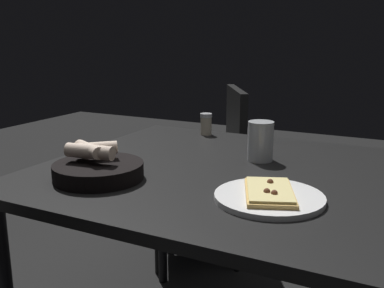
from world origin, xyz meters
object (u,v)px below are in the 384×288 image
object	(u,v)px
dining_table	(215,187)
pepper_shaker	(206,125)
chair_far	(211,161)
pizza_plate	(269,196)
beer_glass	(260,144)
bread_basket	(98,168)

from	to	relation	value
dining_table	pepper_shaker	distance (m)	0.47
pepper_shaker	chair_far	xyz separation A→B (m)	(0.37, 0.14, -0.26)
pizza_plate	pepper_shaker	world-z (taller)	pepper_shaker
dining_table	chair_far	xyz separation A→B (m)	(0.77, 0.36, -0.16)
chair_far	dining_table	bearing A→B (deg)	-154.90
beer_glass	pepper_shaker	xyz separation A→B (m)	(0.27, 0.31, -0.02)
dining_table	chair_far	world-z (taller)	chair_far
dining_table	pizza_plate	xyz separation A→B (m)	(-0.19, -0.23, 0.07)
chair_far	beer_glass	bearing A→B (deg)	-144.40
dining_table	pizza_plate	size ratio (longest dim) A/B	3.81
beer_glass	chair_far	distance (m)	0.83
dining_table	beer_glass	world-z (taller)	beer_glass
pizza_plate	beer_glass	size ratio (longest dim) A/B	2.11
dining_table	chair_far	distance (m)	0.87
dining_table	beer_glass	distance (m)	0.20
pepper_shaker	chair_far	world-z (taller)	chair_far
pepper_shaker	chair_far	size ratio (longest dim) A/B	0.10
pizza_plate	bread_basket	size ratio (longest dim) A/B	1.07
dining_table	bread_basket	bearing A→B (deg)	134.46
beer_glass	pizza_plate	bearing A→B (deg)	-158.10
pizza_plate	pepper_shaker	bearing A→B (deg)	36.76
bread_basket	chair_far	size ratio (longest dim) A/B	0.29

